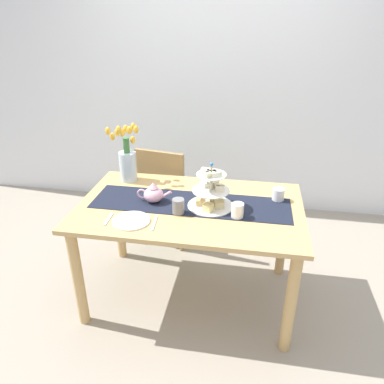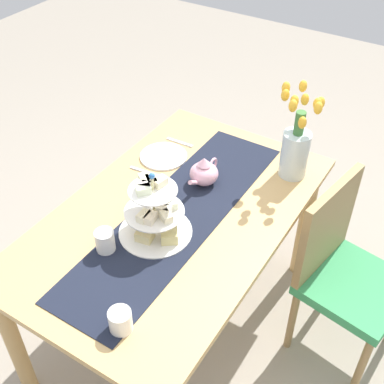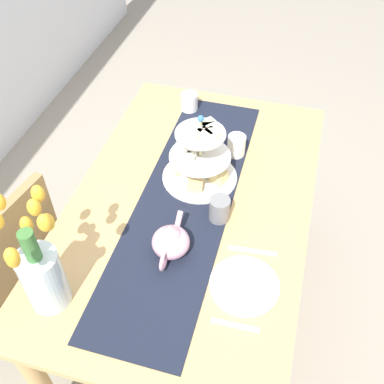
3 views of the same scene
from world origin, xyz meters
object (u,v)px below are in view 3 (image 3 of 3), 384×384
at_px(teapot, 171,241).
at_px(dining_table, 191,221).
at_px(mug_white_text, 236,146).
at_px(dinner_plate_left, 244,285).
at_px(knife_left, 252,251).
at_px(cream_jug, 189,102).
at_px(mug_grey, 220,209).
at_px(fork_left, 235,325).
at_px(tiered_cake_stand, 199,159).
at_px(chair_left, 6,270).
at_px(tulip_vase, 40,270).

bearing_deg(teapot, dining_table, 0.00).
relative_size(dining_table, mug_white_text, 15.47).
xyz_separation_m(dinner_plate_left, knife_left, (0.14, 0.00, -0.00)).
bearing_deg(cream_jug, mug_grey, -155.01).
relative_size(dinner_plate_left, fork_left, 1.53).
distance_m(tiered_cake_stand, knife_left, 0.42).
xyz_separation_m(chair_left, cream_jug, (0.90, -0.51, 0.30)).
relative_size(cream_jug, mug_white_text, 0.89).
bearing_deg(knife_left, tiered_cake_stand, 41.69).
bearing_deg(mug_white_text, chair_left, 129.32).
xyz_separation_m(teapot, fork_left, (-0.21, -0.27, -0.06)).
bearing_deg(dinner_plate_left, teapot, 76.11).
distance_m(chair_left, mug_white_text, 1.07).
bearing_deg(dinner_plate_left, tiered_cake_stand, 31.15).
relative_size(dinner_plate_left, mug_white_text, 2.42).
xyz_separation_m(fork_left, knife_left, (0.29, 0.00, 0.00)).
distance_m(fork_left, mug_white_text, 0.79).
distance_m(dining_table, mug_white_text, 0.37).
relative_size(tiered_cake_stand, cream_jug, 3.58).
xyz_separation_m(chair_left, tulip_vase, (-0.19, -0.37, 0.42)).
height_order(dining_table, chair_left, chair_left).
bearing_deg(tulip_vase, tiered_cake_stand, -25.01).
relative_size(tulip_vase, cream_jug, 5.23).
bearing_deg(mug_grey, tulip_vase, 137.31).
distance_m(dinner_plate_left, fork_left, 0.15).
height_order(dining_table, teapot, teapot).
height_order(mug_grey, mug_white_text, mug_grey).
xyz_separation_m(tiered_cake_stand, dinner_plate_left, (-0.45, -0.27, -0.10)).
height_order(knife_left, mug_grey, mug_grey).
xyz_separation_m(knife_left, mug_grey, (0.12, 0.15, 0.05)).
relative_size(chair_left, mug_grey, 9.58).
xyz_separation_m(chair_left, mug_white_text, (0.65, -0.79, 0.30)).
height_order(tiered_cake_stand, mug_white_text, tiered_cake_stand).
xyz_separation_m(teapot, mug_white_text, (0.56, -0.11, -0.01)).
distance_m(dining_table, cream_jug, 0.62).
bearing_deg(chair_left, dining_table, -63.95).
xyz_separation_m(tulip_vase, fork_left, (0.07, -0.58, -0.16)).
bearing_deg(dining_table, knife_left, -122.02).
distance_m(tiered_cake_stand, dinner_plate_left, 0.54).
height_order(tiered_cake_stand, teapot, tiered_cake_stand).
bearing_deg(dining_table, tulip_vase, 149.36).
bearing_deg(teapot, mug_grey, -32.63).
distance_m(dinner_plate_left, mug_white_text, 0.65).
xyz_separation_m(dining_table, chair_left, (-0.33, 0.68, -0.14)).
xyz_separation_m(tulip_vase, mug_white_text, (0.84, -0.42, -0.11)).
bearing_deg(tulip_vase, dining_table, -30.64).
height_order(dining_table, mug_white_text, mug_white_text).
bearing_deg(teapot, tulip_vase, 131.77).
relative_size(knife_left, mug_white_text, 1.79).
distance_m(teapot, tulip_vase, 0.43).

